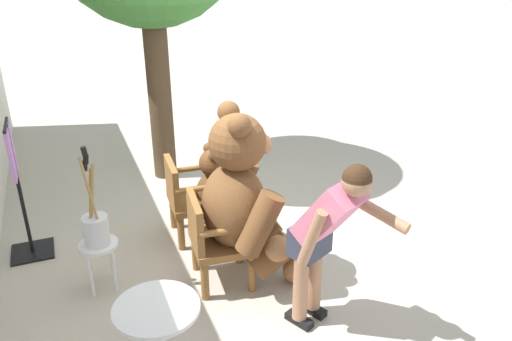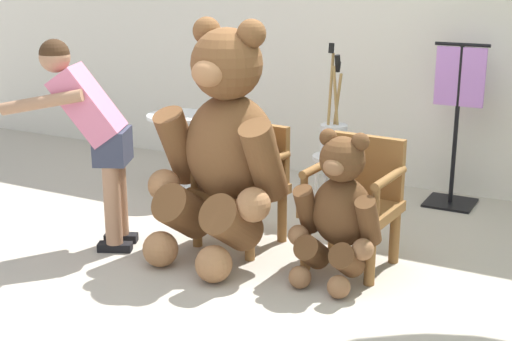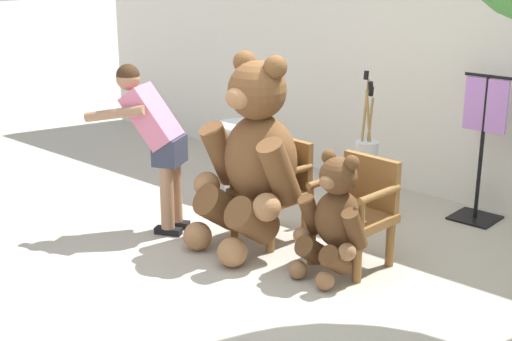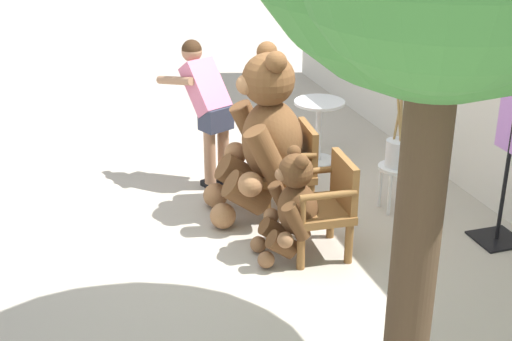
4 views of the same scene
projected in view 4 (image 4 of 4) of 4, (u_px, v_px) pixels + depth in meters
ground_plane at (260, 236)px, 6.48m from camera, size 60.00×60.00×0.00m
back_wall at (507, 65)px, 6.59m from camera, size 10.00×0.16×2.80m
wooden_chair_left at (290, 166)px, 6.78m from camera, size 0.61×0.57×0.86m
wooden_chair_right at (324, 204)px, 6.04m from camera, size 0.59×0.56×0.86m
teddy_bear_large at (263, 135)px, 6.59m from camera, size 0.99×0.97×1.63m
teddy_bear_small at (292, 206)px, 5.96m from camera, size 0.59×0.57×0.98m
person_visitor at (207, 101)px, 7.23m from camera, size 0.73×0.69×1.49m
white_stool at (395, 176)px, 6.84m from camera, size 0.34×0.34×0.46m
brush_bucket at (397, 149)px, 6.73m from camera, size 0.22×0.22×0.92m
round_side_table at (319, 124)px, 7.91m from camera, size 0.56×0.56×0.72m
clothing_display_stand at (507, 166)px, 6.12m from camera, size 0.44×0.40×1.36m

